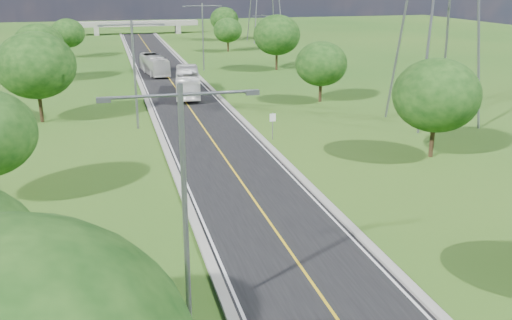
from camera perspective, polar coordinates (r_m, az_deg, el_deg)
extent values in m
plane|color=#205016|center=(70.25, -7.57, 6.46)|extent=(260.00, 260.00, 0.00)
cube|color=black|center=(76.10, -8.17, 7.33)|extent=(8.00, 150.00, 0.06)
cube|color=gray|center=(75.73, -11.38, 7.17)|extent=(0.50, 150.00, 0.22)
cube|color=gray|center=(76.68, -4.99, 7.58)|extent=(0.50, 150.00, 0.22)
cylinder|color=slate|center=(49.95, 1.67, 3.38)|extent=(0.08, 0.08, 2.40)
cube|color=white|center=(49.73, 1.68, 4.26)|extent=(0.55, 0.04, 0.70)
cube|color=gray|center=(148.93, -15.66, 12.31)|extent=(1.20, 3.00, 2.00)
cube|color=gray|center=(150.07, -7.83, 12.83)|extent=(1.20, 3.00, 2.00)
cube|color=gray|center=(149.04, -11.77, 13.21)|extent=(30.00, 3.00, 1.20)
cylinder|color=slate|center=(22.29, -7.11, -5.17)|extent=(0.22, 0.22, 10.00)
cylinder|color=slate|center=(20.81, -11.43, 6.24)|extent=(2.80, 0.12, 0.12)
cylinder|color=slate|center=(21.15, -3.80, 6.73)|extent=(2.80, 0.12, 0.12)
cube|color=slate|center=(20.79, -15.01, 5.83)|extent=(0.50, 0.25, 0.18)
cube|color=slate|center=(21.44, -0.37, 6.79)|extent=(0.50, 0.25, 0.18)
cylinder|color=slate|center=(54.14, -12.03, 8.24)|extent=(0.22, 0.22, 10.00)
cylinder|color=slate|center=(53.55, -13.88, 12.98)|extent=(2.80, 0.12, 0.12)
cylinder|color=slate|center=(53.68, -10.82, 13.19)|extent=(2.80, 0.12, 0.12)
cube|color=slate|center=(53.54, -15.30, 12.82)|extent=(0.50, 0.25, 0.18)
cube|color=slate|center=(53.79, -9.40, 13.22)|extent=(0.50, 0.25, 0.18)
cylinder|color=slate|center=(88.02, -5.32, 12.11)|extent=(0.22, 0.22, 10.00)
cylinder|color=slate|center=(87.47, -6.35, 15.07)|extent=(2.80, 0.12, 0.12)
cylinder|color=slate|center=(87.93, -4.48, 15.13)|extent=(2.80, 0.12, 0.12)
cube|color=slate|center=(87.28, -7.22, 15.00)|extent=(0.50, 0.25, 0.18)
cube|color=slate|center=(88.18, -3.62, 15.12)|extent=(0.50, 0.25, 0.18)
cylinder|color=black|center=(59.96, -20.73, 5.09)|extent=(0.36, 0.36, 3.24)
ellipsoid|color=#10340E|center=(59.29, -21.15, 8.82)|extent=(7.56, 7.56, 6.43)
cylinder|color=black|center=(83.71, -20.64, 8.31)|extent=(0.36, 0.36, 2.88)
ellipsoid|color=#10340E|center=(83.27, -20.91, 10.69)|extent=(6.72, 6.72, 5.71)
cylinder|color=black|center=(107.27, -18.17, 10.32)|extent=(0.36, 0.36, 2.52)
ellipsoid|color=#10340E|center=(106.95, -18.33, 11.96)|extent=(5.88, 5.88, 5.00)
cylinder|color=black|center=(47.16, 17.19, 2.00)|extent=(0.36, 0.36, 2.88)
ellipsoid|color=#10340E|center=(46.38, 17.59, 6.19)|extent=(6.72, 6.72, 5.71)
cylinder|color=black|center=(65.98, 6.45, 6.89)|extent=(0.36, 0.36, 2.52)
ellipsoid|color=#10340E|center=(65.47, 6.54, 9.53)|extent=(5.88, 5.88, 5.00)
cylinder|color=black|center=(88.99, 2.07, 9.98)|extent=(0.36, 0.36, 3.06)
ellipsoid|color=#10340E|center=(88.56, 2.10, 12.38)|extent=(7.14, 7.14, 6.07)
cylinder|color=black|center=(111.50, -2.82, 11.38)|extent=(0.36, 0.36, 2.34)
ellipsoid|color=#10340E|center=(111.22, -2.84, 12.84)|extent=(5.46, 5.46, 4.64)
cylinder|color=black|center=(131.67, -3.16, 12.44)|extent=(0.36, 0.36, 2.70)
ellipsoid|color=#10340E|center=(131.40, -3.19, 13.87)|extent=(6.30, 6.30, 5.36)
imported|color=white|center=(69.37, -6.86, 7.74)|extent=(4.15, 11.70, 3.19)
imported|color=beige|center=(85.64, -10.14, 9.37)|extent=(3.63, 10.28, 2.80)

